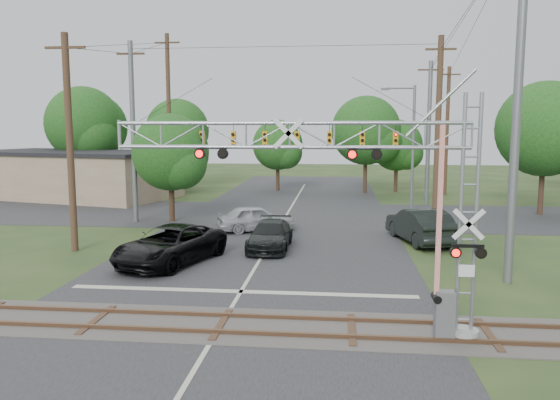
# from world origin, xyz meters

# --- Properties ---
(ground) EXTENTS (160.00, 160.00, 0.00)m
(ground) POSITION_xyz_m (0.00, 0.00, 0.00)
(ground) COLOR #243B1B
(ground) RESTS_ON ground
(road_main) EXTENTS (14.00, 90.00, 0.02)m
(road_main) POSITION_xyz_m (0.00, 10.00, 0.01)
(road_main) COLOR #272729
(road_main) RESTS_ON ground
(road_cross) EXTENTS (90.00, 12.00, 0.02)m
(road_cross) POSITION_xyz_m (0.00, 24.00, 0.01)
(road_cross) COLOR #272729
(road_cross) RESTS_ON ground
(railroad_track) EXTENTS (90.00, 3.20, 0.17)m
(railroad_track) POSITION_xyz_m (0.00, 2.00, 0.03)
(railroad_track) COLOR #48453E
(railroad_track) RESTS_ON ground
(crossing_gantry) EXTENTS (10.60, 0.90, 7.02)m
(crossing_gantry) POSITION_xyz_m (4.08, 1.64, 4.35)
(crossing_gantry) COLOR #979792
(crossing_gantry) RESTS_ON ground
(traffic_signal_span) EXTENTS (19.34, 0.36, 11.50)m
(traffic_signal_span) POSITION_xyz_m (0.85, 20.00, 5.66)
(traffic_signal_span) COLOR slate
(traffic_signal_span) RESTS_ON ground
(pickup_black) EXTENTS (4.55, 6.65, 1.69)m
(pickup_black) POSITION_xyz_m (-3.92, 9.51, 0.84)
(pickup_black) COLOR black
(pickup_black) RESTS_ON ground
(car_dark) EXTENTS (2.03, 4.89, 1.41)m
(car_dark) POSITION_xyz_m (0.18, 12.93, 0.71)
(car_dark) COLOR black
(car_dark) RESTS_ON ground
(sedan_silver) EXTENTS (4.93, 3.47, 1.56)m
(sedan_silver) POSITION_xyz_m (-1.23, 17.60, 0.78)
(sedan_silver) COLOR #ACAEB4
(sedan_silver) RESTS_ON ground
(suv_dark) EXTENTS (3.28, 5.88, 1.84)m
(suv_dark) POSITION_xyz_m (7.94, 15.39, 0.92)
(suv_dark) COLOR black
(suv_dark) RESTS_ON ground
(commercial_building) EXTENTS (19.31, 13.17, 4.11)m
(commercial_building) POSITION_xyz_m (-19.59, 31.89, 2.06)
(commercial_building) COLOR #8E755F
(commercial_building) RESTS_ON ground
(streetlight) EXTENTS (2.41, 0.25, 9.03)m
(streetlight) POSITION_xyz_m (8.59, 25.26, 5.05)
(streetlight) COLOR slate
(streetlight) RESTS_ON ground
(utility_poles) EXTENTS (25.24, 29.59, 14.30)m
(utility_poles) POSITION_xyz_m (3.09, 22.88, 6.30)
(utility_poles) COLOR #493522
(utility_poles) RESTS_ON ground
(treeline) EXTENTS (54.46, 26.34, 10.04)m
(treeline) POSITION_xyz_m (-1.50, 36.24, 5.82)
(treeline) COLOR #3D291B
(treeline) RESTS_ON ground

